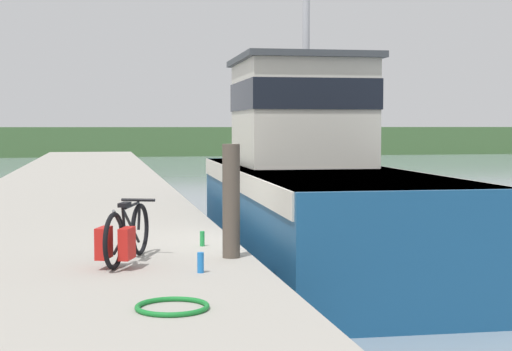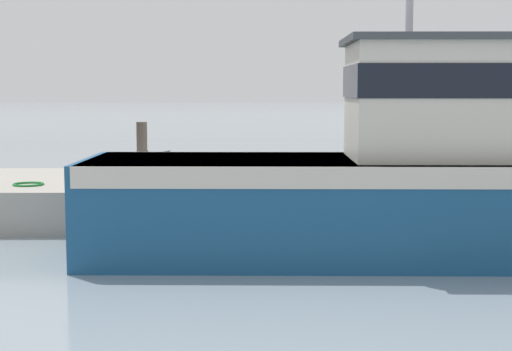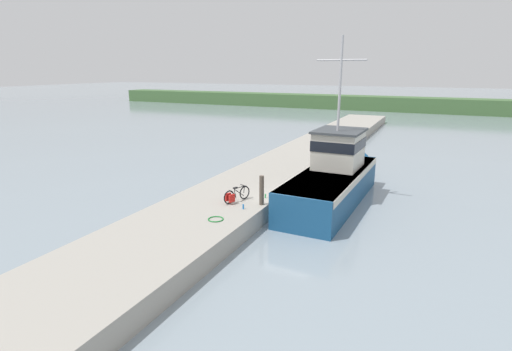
# 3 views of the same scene
# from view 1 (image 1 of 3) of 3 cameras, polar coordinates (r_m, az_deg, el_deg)

# --- Properties ---
(ground_plane) EXTENTS (320.00, 320.00, 0.00)m
(ground_plane) POSITION_cam_1_polar(r_m,az_deg,el_deg) (11.60, 2.79, -9.29)
(ground_plane) COLOR #84939E
(dock_pier) EXTENTS (5.05, 80.00, 0.92)m
(dock_pier) POSITION_cam_1_polar(r_m,az_deg,el_deg) (11.19, -14.31, -7.46)
(dock_pier) COLOR #A39E93
(dock_pier) RESTS_ON ground_plane
(far_shoreline) EXTENTS (180.00, 5.00, 2.46)m
(far_shoreline) POSITION_cam_1_polar(r_m,az_deg,el_deg) (75.63, 14.44, 2.50)
(far_shoreline) COLOR #426638
(far_shoreline) RESTS_ON ground_plane
(fishing_boat_main) EXTENTS (3.29, 11.81, 8.96)m
(fishing_boat_main) POSITION_cam_1_polar(r_m,az_deg,el_deg) (15.14, 3.79, -0.75)
(fishing_boat_main) COLOR navy
(fishing_boat_main) RESTS_ON ground_plane
(bicycle_touring) EXTENTS (0.77, 1.63, 0.74)m
(bicycle_touring) POSITION_cam_1_polar(r_m,az_deg,el_deg) (9.60, -9.60, -4.38)
(bicycle_touring) COLOR black
(bicycle_touring) RESTS_ON dock_pier
(mooring_post) EXTENTS (0.22, 0.22, 1.44)m
(mooring_post) POSITION_cam_1_polar(r_m,az_deg,el_deg) (9.90, -1.82, -1.87)
(mooring_post) COLOR #51473D
(mooring_post) RESTS_ON dock_pier
(hose_coil) EXTENTS (0.68, 0.68, 0.05)m
(hose_coil) POSITION_cam_1_polar(r_m,az_deg,el_deg) (7.28, -6.11, -9.46)
(hose_coil) COLOR #197A2D
(hose_coil) RESTS_ON dock_pier
(water_bottle_on_curb) EXTENTS (0.07, 0.07, 0.21)m
(water_bottle_on_curb) POSITION_cam_1_polar(r_m,az_deg,el_deg) (10.93, -3.93, -4.60)
(water_bottle_on_curb) COLOR green
(water_bottle_on_curb) RESTS_ON dock_pier
(water_bottle_by_bike) EXTENTS (0.08, 0.08, 0.23)m
(water_bottle_by_bike) POSITION_cam_1_polar(r_m,az_deg,el_deg) (8.98, -4.05, -6.33)
(water_bottle_by_bike) COLOR blue
(water_bottle_by_bike) RESTS_ON dock_pier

